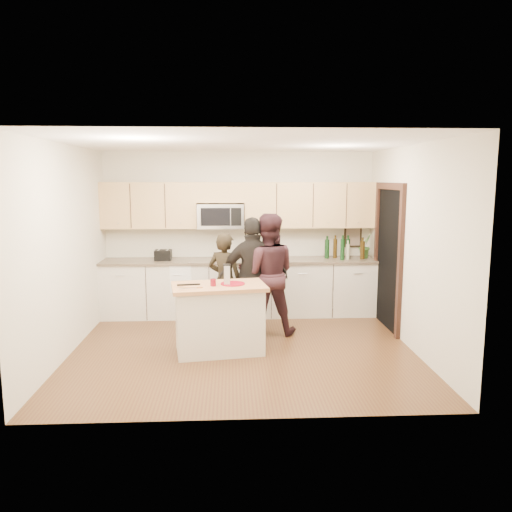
{
  "coord_description": "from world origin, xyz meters",
  "views": [
    {
      "loc": [
        -0.15,
        -6.43,
        2.26
      ],
      "look_at": [
        0.2,
        0.35,
        1.2
      ],
      "focal_mm": 35.0,
      "sensor_mm": 36.0,
      "label": 1
    }
  ],
  "objects_px": {
    "woman_center": "(267,274)",
    "woman_right": "(254,277)",
    "island": "(219,318)",
    "toaster": "(163,255)",
    "woman_left": "(225,281)"
  },
  "relations": [
    {
      "from": "toaster",
      "to": "woman_center",
      "type": "xyz_separation_m",
      "value": [
        1.63,
        -1.0,
        -0.14
      ]
    },
    {
      "from": "toaster",
      "to": "island",
      "type": "bearing_deg",
      "value": -61.86
    },
    {
      "from": "woman_center",
      "to": "woman_right",
      "type": "relative_size",
      "value": 1.03
    },
    {
      "from": "woman_center",
      "to": "island",
      "type": "bearing_deg",
      "value": 52.95
    },
    {
      "from": "woman_center",
      "to": "toaster",
      "type": "bearing_deg",
      "value": -26.77
    },
    {
      "from": "toaster",
      "to": "woman_center",
      "type": "height_order",
      "value": "woman_center"
    },
    {
      "from": "island",
      "to": "woman_left",
      "type": "bearing_deg",
      "value": 77.59
    },
    {
      "from": "toaster",
      "to": "woman_right",
      "type": "distance_m",
      "value": 1.78
    },
    {
      "from": "woman_left",
      "to": "woman_center",
      "type": "xyz_separation_m",
      "value": [
        0.62,
        -0.25,
        0.15
      ]
    },
    {
      "from": "toaster",
      "to": "woman_left",
      "type": "distance_m",
      "value": 1.3
    },
    {
      "from": "island",
      "to": "woman_center",
      "type": "bearing_deg",
      "value": 39.64
    },
    {
      "from": "woman_left",
      "to": "toaster",
      "type": "bearing_deg",
      "value": -11.42
    },
    {
      "from": "toaster",
      "to": "woman_right",
      "type": "relative_size",
      "value": 0.15
    },
    {
      "from": "woman_left",
      "to": "woman_right",
      "type": "relative_size",
      "value": 0.86
    },
    {
      "from": "woman_center",
      "to": "woman_right",
      "type": "xyz_separation_m",
      "value": [
        -0.2,
        -0.05,
        -0.03
      ]
    }
  ]
}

